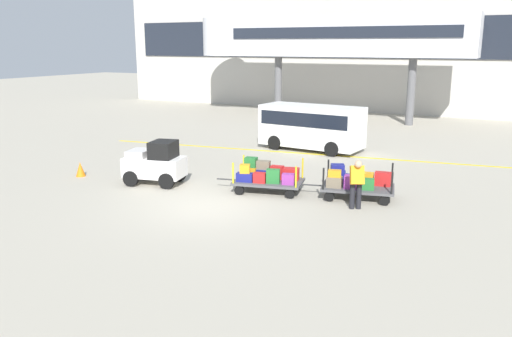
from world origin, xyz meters
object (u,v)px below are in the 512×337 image
shuttle_van (312,124)px  baggage_cart_middle (355,182)px  baggage_handler (357,182)px  baggage_cart_lead (267,176)px  safety_cone_near (80,169)px  baggage_tug (155,163)px

shuttle_van → baggage_cart_middle: bearing=-58.5°
baggage_handler → shuttle_van: size_ratio=0.32×
baggage_handler → shuttle_van: bearing=119.6°
baggage_cart_lead → baggage_handler: bearing=-9.9°
safety_cone_near → baggage_cart_lead: bearing=10.6°
baggage_handler → safety_cone_near: 10.58m
baggage_cart_lead → baggage_handler: size_ratio=1.97×
baggage_cart_lead → shuttle_van: size_ratio=0.62×
baggage_tug → baggage_cart_lead: baggage_tug is taller
baggage_cart_lead → baggage_tug: bearing=-166.8°
safety_cone_near → baggage_cart_middle: bearing=11.1°
shuttle_van → safety_cone_near: shuttle_van is taller
baggage_handler → shuttle_van: (-4.58, 8.06, 0.37)m
shuttle_van → baggage_handler: bearing=-60.4°
baggage_tug → safety_cone_near: 3.32m
baggage_tug → shuttle_van: shuttle_van is taller
shuttle_van → safety_cone_near: (-5.95, -8.85, -0.96)m
baggage_tug → baggage_cart_middle: baggage_tug is taller
baggage_cart_middle → safety_cone_near: (-10.15, -1.99, -0.24)m
baggage_cart_lead → shuttle_van: shuttle_van is taller
baggage_tug → safety_cone_near: bearing=-172.6°
baggage_tug → baggage_handler: (7.28, 0.37, 0.11)m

